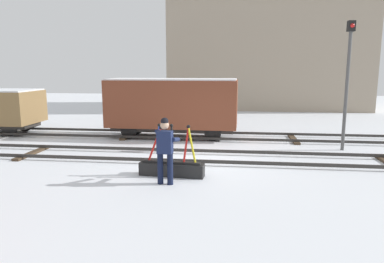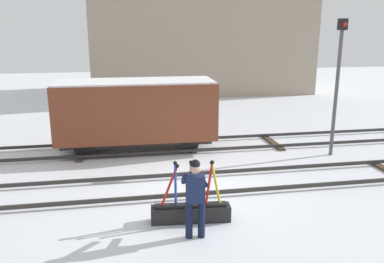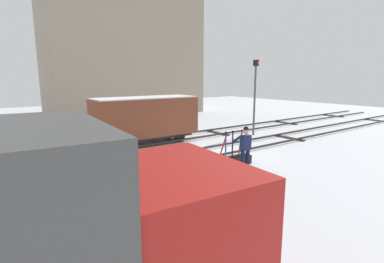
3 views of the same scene
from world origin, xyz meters
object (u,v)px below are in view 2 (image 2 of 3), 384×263
(rail_worker, at_px, (195,194))
(signal_post, at_px, (338,76))
(freight_car_far_end, at_px, (136,111))
(switch_lever_frame, at_px, (191,211))

(rail_worker, distance_m, signal_post, 7.48)
(signal_post, bearing_deg, freight_car_far_end, 165.83)
(rail_worker, height_order, signal_post, signal_post)
(rail_worker, xyz_separation_m, freight_car_far_end, (-0.93, 6.26, 0.47))
(switch_lever_frame, relative_size, rail_worker, 1.06)
(switch_lever_frame, distance_m, freight_car_far_end, 5.76)
(switch_lever_frame, relative_size, signal_post, 0.40)
(switch_lever_frame, xyz_separation_m, freight_car_far_end, (-0.96, 5.55, 1.18))
(rail_worker, bearing_deg, signal_post, 44.20)
(freight_car_far_end, bearing_deg, signal_post, -13.21)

